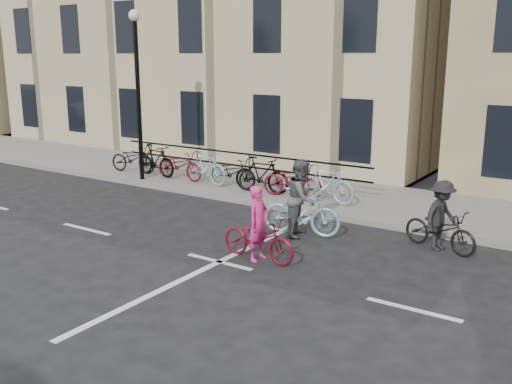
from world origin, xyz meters
The scene contains 9 objects.
ground centered at (0.00, 0.00, 0.00)m, with size 120.00×120.00×0.00m, color black.
sidewalk centered at (-4.00, 6.00, 0.07)m, with size 46.00×4.00×0.15m, color slate.
building_west centered at (-9.00, 13.00, 5.15)m, with size 20.00×10.00×10.00m, color tan.
building_far centered at (-26.00, 13.00, 4.65)m, with size 12.00×10.00×9.00m, color tan.
lamp_post centered at (-6.50, 4.40, 3.49)m, with size 0.36×0.36×5.28m.
parked_bikes centered at (-3.87, 5.04, 0.65)m, with size 9.35×1.23×1.05m.
cyclist_pink centered at (0.58, 0.56, 0.53)m, with size 1.76×0.69×1.54m.
cyclist_grey centered at (0.50, 2.47, 0.72)m, with size 1.92×1.00×1.79m.
cyclist_dark centered at (3.46, 3.24, 0.60)m, with size 1.81×1.10×1.52m.
Camera 1 is at (6.65, -8.63, 4.07)m, focal length 40.00 mm.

